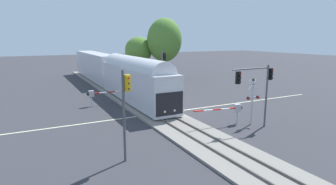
# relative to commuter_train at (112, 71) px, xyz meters

# --- Properties ---
(ground_plane) EXTENTS (220.00, 220.00, 0.00)m
(ground_plane) POSITION_rel_commuter_train_xyz_m (-0.00, -15.68, -2.79)
(ground_plane) COLOR #333338
(road_centre_stripe) EXTENTS (44.00, 0.20, 0.01)m
(road_centre_stripe) POSITION_rel_commuter_train_xyz_m (-0.00, -15.68, -2.79)
(road_centre_stripe) COLOR beige
(road_centre_stripe) RESTS_ON ground
(railway_track) EXTENTS (4.40, 80.00, 0.32)m
(railway_track) POSITION_rel_commuter_train_xyz_m (-0.00, -15.68, -2.70)
(railway_track) COLOR gray
(railway_track) RESTS_ON ground
(commuter_train) EXTENTS (3.04, 40.33, 5.16)m
(commuter_train) POSITION_rel_commuter_train_xyz_m (0.00, 0.00, 0.00)
(commuter_train) COLOR silver
(commuter_train) RESTS_ON railway_track
(crossing_gate_near) EXTENTS (5.19, 0.40, 1.80)m
(crossing_gate_near) POSITION_rel_commuter_train_xyz_m (4.64, -21.94, -1.38)
(crossing_gate_near) COLOR #B7B7BC
(crossing_gate_near) RESTS_ON ground
(crossing_signal_mast) EXTENTS (1.36, 0.44, 4.21)m
(crossing_signal_mast) POSITION_rel_commuter_train_xyz_m (6.08, -22.76, -0.23)
(crossing_signal_mast) COLOR #B2B2B7
(crossing_signal_mast) RESTS_ON ground
(crossing_gate_far) EXTENTS (5.12, 0.40, 1.80)m
(crossing_gate_far) POSITION_rel_commuter_train_xyz_m (-4.66, -9.41, -1.40)
(crossing_gate_far) COLOR #B7B7BC
(crossing_gate_far) RESTS_ON ground
(traffic_signal_far_side) EXTENTS (0.53, 0.38, 5.94)m
(traffic_signal_far_side) POSITION_rel_commuter_train_xyz_m (5.36, -6.46, 1.17)
(traffic_signal_far_side) COLOR #4C4C51
(traffic_signal_far_side) RESTS_ON ground
(traffic_signal_near_right) EXTENTS (4.24, 0.38, 5.40)m
(traffic_signal_near_right) POSITION_rel_commuter_train_xyz_m (5.68, -23.69, 1.27)
(traffic_signal_near_right) COLOR #4C4C51
(traffic_signal_near_right) RESTS_ON ground
(traffic_signal_near_left) EXTENTS (0.53, 0.38, 5.76)m
(traffic_signal_near_left) POSITION_rel_commuter_train_xyz_m (-6.24, -24.86, 1.06)
(traffic_signal_near_left) COLOR #4C4C51
(traffic_signal_near_left) RESTS_ON ground
(elm_centre_background) EXTENTS (5.06, 5.06, 7.86)m
(elm_centre_background) POSITION_rel_commuter_train_xyz_m (7.67, 8.79, 2.51)
(elm_centre_background) COLOR brown
(elm_centre_background) RESTS_ON ground
(oak_far_right) EXTENTS (6.32, 6.32, 11.19)m
(oak_far_right) POSITION_rel_commuter_train_xyz_m (11.52, 5.64, 4.45)
(oak_far_right) COLOR brown
(oak_far_right) RESTS_ON ground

